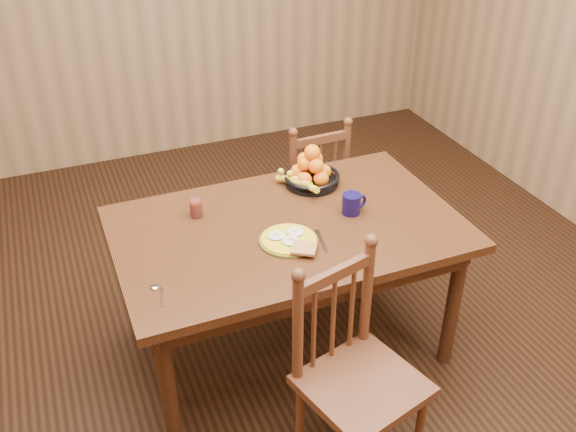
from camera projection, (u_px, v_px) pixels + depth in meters
name	position (u px, v px, depth m)	size (l,w,h in m)	color
room	(288.00, 104.00, 2.66)	(4.52, 5.02, 2.72)	black
dining_table	(288.00, 240.00, 3.02)	(1.60, 1.00, 0.75)	black
chair_far	(309.00, 189.00, 3.87)	(0.43, 0.41, 0.91)	#452314
chair_near	(356.00, 376.00, 2.56)	(0.53, 0.52, 0.97)	#452314
breakfast_plate	(289.00, 240.00, 2.85)	(0.26, 0.31, 0.04)	#59601E
fork	(321.00, 240.00, 2.87)	(0.05, 0.18, 0.00)	silver
spoon	(157.00, 290.00, 2.57)	(0.05, 0.16, 0.01)	silver
coffee_mug	(352.00, 203.00, 3.04)	(0.13, 0.09, 0.10)	#0F0A39
juice_glass	(196.00, 208.00, 3.02)	(0.06, 0.06, 0.09)	silver
fruit_bowl	(310.00, 172.00, 3.27)	(0.32, 0.32, 0.22)	black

